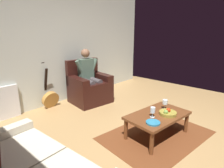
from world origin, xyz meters
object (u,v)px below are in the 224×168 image
at_px(armchair, 89,88).
at_px(wine_glass_near, 165,103).
at_px(guitar, 50,98).
at_px(decorative_dish, 153,123).
at_px(person_seated, 89,75).
at_px(coffee_table, 158,117).
at_px(fruit_bowl, 168,113).
at_px(wine_glass_far, 153,111).

height_order(armchair, wine_glass_near, armchair).
height_order(guitar, decorative_dish, guitar).
relative_size(person_seated, guitar, 1.24).
xyz_separation_m(armchair, person_seated, (0.00, 0.02, 0.33)).
xyz_separation_m(coffee_table, fruit_bowl, (-0.08, 0.12, 0.08)).
height_order(wine_glass_far, decorative_dish, wine_glass_far).
distance_m(guitar, wine_glass_far, 2.39).
bearing_deg(armchair, wine_glass_near, 97.21).
distance_m(person_seated, decorative_dish, 2.18).
bearing_deg(coffee_table, guitar, -77.67).
bearing_deg(person_seated, armchair, -90.00).
distance_m(armchair, coffee_table, 2.01).
relative_size(wine_glass_near, decorative_dish, 0.81).
xyz_separation_m(armchair, decorative_dish, (0.63, 2.09, 0.05)).
xyz_separation_m(coffee_table, guitar, (0.52, -2.36, -0.11)).
relative_size(person_seated, wine_glass_near, 7.44).
distance_m(person_seated, wine_glass_far, 2.01).
bearing_deg(fruit_bowl, decorative_dish, -3.44).
bearing_deg(armchair, person_seated, 90.00).
relative_size(armchair, wine_glass_near, 5.92).
distance_m(wine_glass_near, wine_glass_far, 0.41).
bearing_deg(guitar, wine_glass_near, 108.29).
bearing_deg(person_seated, wine_glass_far, 85.57).
xyz_separation_m(wine_glass_near, wine_glass_far, (0.41, 0.00, -0.01)).
relative_size(armchair, decorative_dish, 4.82).
height_order(person_seated, coffee_table, person_seated).
distance_m(fruit_bowl, decorative_dish, 0.41).
relative_size(guitar, decorative_dish, 4.88).
distance_m(wine_glass_near, fruit_bowl, 0.24).
bearing_deg(coffee_table, wine_glass_near, -176.14).
bearing_deg(decorative_dish, wine_glass_far, -147.19).
height_order(coffee_table, wine_glass_far, wine_glass_far).
xyz_separation_m(person_seated, coffee_table, (0.30, 1.97, -0.34)).
distance_m(armchair, fruit_bowl, 2.12).
relative_size(wine_glass_near, fruit_bowl, 0.62).
bearing_deg(guitar, armchair, 155.42).
bearing_deg(person_seated, wine_glass_near, 97.30).
height_order(person_seated, guitar, person_seated).
bearing_deg(armchair, guitar, -16.03).
bearing_deg(coffee_table, fruit_bowl, 124.18).
height_order(guitar, fruit_bowl, guitar).
bearing_deg(wine_glass_near, coffee_table, 3.86).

